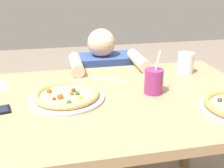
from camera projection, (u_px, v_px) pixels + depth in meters
The scene contains 6 objects.
dining_table at pixel (111, 118), 1.25m from camera, with size 1.37×0.86×0.75m.
pizza_far at pixel (66, 95), 1.19m from camera, with size 0.33×0.33×0.04m.
drink_cup_colored at pixel (154, 81), 1.24m from camera, with size 0.09×0.09×0.20m.
water_cup_clear at pixel (185, 63), 1.50m from camera, with size 0.09×0.09×0.12m.
fork at pixel (109, 79), 1.42m from camera, with size 0.19×0.09×0.00m.
diner_seated at pixel (102, 103), 1.93m from camera, with size 0.45×0.54×0.94m.
Camera 1 is at (-0.22, -1.08, 1.26)m, focal length 43.26 mm.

